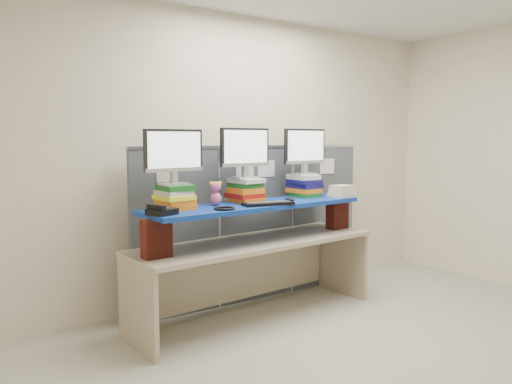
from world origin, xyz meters
TOP-DOWN VIEW (x-y plane):
  - room at (0.00, 0.00)m, footprint 5.00×4.00m
  - cubicle_partition at (-0.00, 1.78)m, footprint 2.60×0.06m
  - desk at (-0.30, 1.34)m, footprint 2.35×0.84m
  - brick_pier_left at (-1.28, 1.22)m, footprint 0.22×0.13m
  - brick_pier_right at (0.69, 1.36)m, footprint 0.22×0.13m
  - blue_board at (-0.30, 1.34)m, footprint 2.11×0.67m
  - book_stack_left at (-1.04, 1.41)m, footprint 0.28×0.31m
  - book_stack_center at (-0.33, 1.46)m, footprint 0.27×0.31m
  - book_stack_right at (0.38, 1.51)m, footprint 0.28×0.31m
  - monitor_left at (-1.05, 1.41)m, footprint 0.51×0.16m
  - monitor_center at (-0.34, 1.46)m, footprint 0.51×0.16m
  - monitor_right at (0.39, 1.51)m, footprint 0.51×0.16m
  - keyboard at (-0.28, 1.19)m, footprint 0.46×0.22m
  - mouse at (0.02, 1.27)m, footprint 0.11×0.13m
  - desk_phone at (-1.26, 1.19)m, footprint 0.23×0.22m
  - headset at (-0.72, 1.16)m, footprint 0.20×0.20m
  - plush_toy at (-0.66, 1.43)m, footprint 0.12×0.09m
  - binder_stack at (0.66, 1.27)m, footprint 0.25×0.21m

SIDE VIEW (x-z plane):
  - desk at x=-0.30m, z-range 0.21..0.91m
  - cubicle_partition at x=0.00m, z-range 0.00..1.53m
  - brick_pier_left at x=-1.28m, z-range 0.70..0.99m
  - brick_pier_right at x=0.69m, z-range 0.70..0.99m
  - blue_board at x=-0.30m, z-range 0.99..1.03m
  - headset at x=-0.72m, z-range 1.03..1.05m
  - keyboard at x=-0.28m, z-range 1.03..1.06m
  - mouse at x=0.02m, z-range 1.03..1.07m
  - desk_phone at x=-1.26m, z-range 1.02..1.10m
  - binder_stack at x=0.66m, z-range 1.03..1.14m
  - book_stack_left at x=-1.04m, z-range 1.03..1.22m
  - book_stack_center at x=-0.33m, z-range 1.03..1.24m
  - plush_toy at x=-0.66m, z-range 1.03..1.24m
  - book_stack_right at x=0.38m, z-range 1.03..1.25m
  - room at x=0.00m, z-range 0.00..2.80m
  - monitor_left at x=-1.05m, z-range 1.26..1.70m
  - monitor_center at x=-0.34m, z-range 1.27..1.72m
  - monitor_right at x=0.39m, z-range 1.28..1.72m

